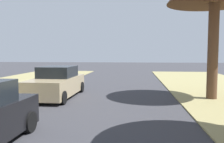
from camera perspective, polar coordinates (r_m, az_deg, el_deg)
The scene contains 1 object.
parked_sedan_tan at distance 12.34m, azimuth -13.26°, elevation -2.75°, with size 1.99×4.42×1.57m.
Camera 1 is at (1.60, 1.25, 2.24)m, focal length 37.51 mm.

